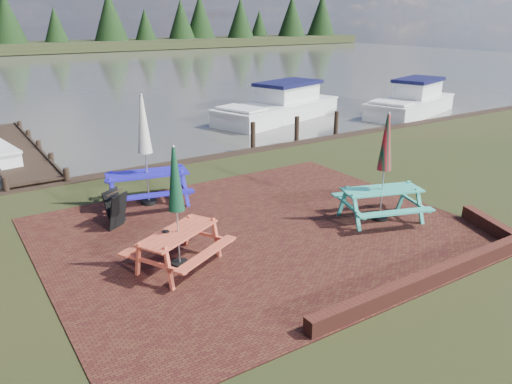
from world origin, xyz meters
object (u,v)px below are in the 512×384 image
object	(u,v)px
picnic_table_teal	(383,184)
picnic_table_blue	(146,168)
picnic_table_red	(178,226)
boat_far	(412,103)
boat_near	(280,107)
jetty	(13,150)
chalkboard	(116,209)

from	to	relation	value
picnic_table_teal	picnic_table_blue	xyz separation A→B (m)	(-4.16, 3.93, 0.08)
picnic_table_red	boat_far	distance (m)	18.92
picnic_table_blue	boat_near	bearing A→B (deg)	51.70
picnic_table_teal	boat_far	distance (m)	15.03
picnic_table_blue	boat_near	distance (m)	12.57
picnic_table_blue	boat_far	bearing A→B (deg)	30.90
picnic_table_teal	jetty	size ratio (longest dim) A/B	0.28
picnic_table_teal	picnic_table_red	size ratio (longest dim) A/B	1.07
picnic_table_red	boat_far	size ratio (longest dim) A/B	0.37
boat_far	picnic_table_blue	bearing A→B (deg)	91.25
jetty	boat_far	xyz separation A→B (m)	(18.10, -1.99, 0.26)
jetty	boat_near	bearing A→B (deg)	3.05
jetty	boat_far	distance (m)	18.21
jetty	boat_far	world-z (taller)	boat_far
picnic_table_red	picnic_table_teal	bearing A→B (deg)	-32.74
chalkboard	picnic_table_red	bearing A→B (deg)	-114.49
chalkboard	boat_near	bearing A→B (deg)	5.90
picnic_table_blue	boat_near	xyz separation A→B (m)	(9.74, 7.93, -0.60)
picnic_table_red	picnic_table_blue	bearing A→B (deg)	50.47
picnic_table_teal	chalkboard	size ratio (longest dim) A/B	3.03
picnic_table_red	picnic_table_blue	distance (m)	3.56
chalkboard	boat_far	xyz separation A→B (m)	(17.14, 6.29, -0.06)
picnic_table_teal	boat_far	size ratio (longest dim) A/B	0.39
picnic_table_blue	jetty	size ratio (longest dim) A/B	0.30
picnic_table_blue	chalkboard	bearing A→B (deg)	-126.91
picnic_table_teal	boat_near	size ratio (longest dim) A/B	0.34
picnic_table_teal	chalkboard	bearing A→B (deg)	169.28
picnic_table_red	picnic_table_blue	size ratio (longest dim) A/B	0.86
chalkboard	boat_near	distance (m)	14.06
jetty	boat_far	size ratio (longest dim) A/B	1.40
boat_near	picnic_table_red	bearing A→B (deg)	120.54
jetty	picnic_table_blue	bearing A→B (deg)	-73.92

